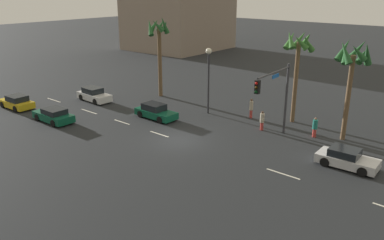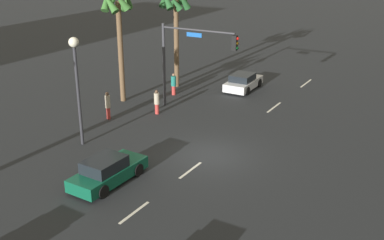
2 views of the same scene
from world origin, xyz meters
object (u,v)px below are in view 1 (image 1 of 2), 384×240
Objects in this scene: car_0 at (54,115)px; car_2 at (347,159)px; car_3 at (17,102)px; car_1 at (156,112)px; pedestrian_1 at (251,108)px; pedestrian_2 at (315,127)px; palm_tree_1 at (298,52)px; traffic_signal at (277,91)px; palm_tree_0 at (159,38)px; palm_tree_2 at (353,63)px; pedestrian_0 at (262,120)px; streetlamp at (209,68)px; car_4 at (94,95)px.

car_2 is (23.48, 7.54, 0.00)m from car_0.
car_3 is at bearing -179.11° from car_0.
car_2 is at bearing 3.18° from car_1.
pedestrian_1 is at bearing 155.57° from car_2.
car_3 is 28.50m from pedestrian_2.
traffic_signal is at bearing -79.89° from palm_tree_1.
palm_tree_0 reaches higher than palm_tree_2.
pedestrian_0 is at bearing -104.58° from palm_tree_1.
car_2 is 15.24m from streetlamp.
pedestrian_0 is at bearing 24.92° from car_3.
traffic_signal is 3.45× the size of pedestrian_0.
car_0 is 9.12m from car_1.
car_0 is 1.00× the size of car_4.
traffic_signal is 0.93× the size of streetlamp.
streetlamp is 3.38× the size of pedestrian_1.
streetlamp is at bearing 50.12° from car_0.
car_3 is at bearing -144.88° from streetlamp.
car_1 is at bearing -122.93° from streetlamp.
car_4 is at bearing -179.37° from car_1.
car_3 is 7.57m from car_4.
car_0 is 1.05× the size of car_3.
traffic_signal is 3.50× the size of pedestrian_2.
pedestrian_2 is (-3.95, 3.90, 0.27)m from car_2.
palm_tree_1 is at bearing 164.70° from palm_tree_2.
streetlamp reaches higher than car_4.
palm_tree_0 is 1.10× the size of palm_tree_2.
pedestrian_1 reaches higher than pedestrian_2.
palm_tree_1 is (19.23, 7.35, 5.65)m from car_4.
car_0 is 2.28× the size of pedestrian_1.
pedestrian_2 is (22.33, 4.95, 0.21)m from car_4.
palm_tree_2 is at bearing 112.07° from car_2.
car_1 reaches higher than car_3.
car_0 is at bearing -149.92° from palm_tree_2.
pedestrian_1 is at bearing 140.39° from traffic_signal.
palm_tree_2 is at bearing 13.79° from car_4.
car_3 is at bearing -155.87° from palm_tree_2.
car_4 is 0.52× the size of palm_tree_1.
palm_tree_0 is at bearing 179.46° from pedestrian_1.
car_4 reaches higher than car_3.
car_0 is 6.53m from car_3.
pedestrian_1 is 12.98m from palm_tree_0.
pedestrian_0 is 0.91× the size of pedestrian_1.
traffic_signal is at bearing 169.11° from car_2.
car_4 is 16.86m from pedestrian_1.
car_4 is (3.72, 6.59, 0.04)m from car_3.
palm_tree_1 reaches higher than pedestrian_0.
pedestrian_1 is 6.49m from palm_tree_1.
palm_tree_2 is (15.18, 5.86, 5.53)m from car_1.
palm_tree_2 is (1.96, 1.01, 5.29)m from pedestrian_2.
pedestrian_0 is at bearing 162.24° from car_2.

